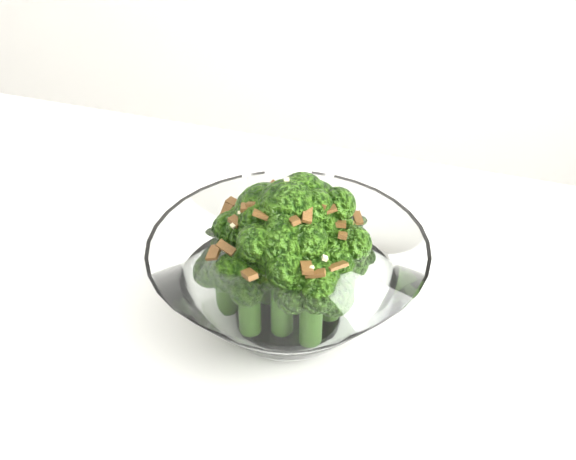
# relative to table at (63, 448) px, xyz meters

# --- Properties ---
(table) EXTENTS (1.30, 0.95, 0.75)m
(table) POSITION_rel_table_xyz_m (0.00, 0.00, 0.00)
(table) COLOR white
(table) RESTS_ON ground
(broccoli_dish) EXTENTS (0.20, 0.20, 0.12)m
(broccoli_dish) POSITION_rel_table_xyz_m (0.15, 0.10, 0.12)
(broccoli_dish) COLOR white
(broccoli_dish) RESTS_ON table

